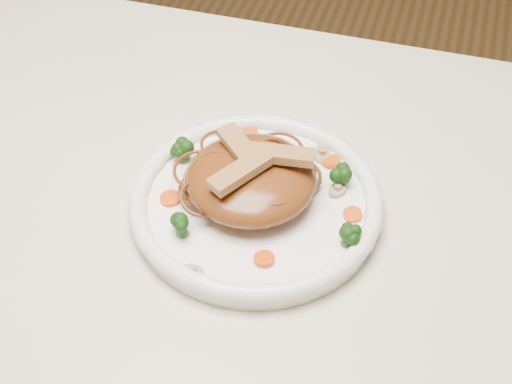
# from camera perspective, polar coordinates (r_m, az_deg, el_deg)

# --- Properties ---
(table) EXTENTS (1.20, 0.80, 0.75)m
(table) POSITION_cam_1_polar(r_m,az_deg,el_deg) (0.88, -6.29, -6.31)
(table) COLOR #EFE5CB
(table) RESTS_ON ground
(plate) EXTENTS (0.34, 0.34, 0.02)m
(plate) POSITION_cam_1_polar(r_m,az_deg,el_deg) (0.80, 0.00, -1.10)
(plate) COLOR white
(plate) RESTS_ON table
(noodle_mound) EXTENTS (0.15, 0.15, 0.05)m
(noodle_mound) POSITION_cam_1_polar(r_m,az_deg,el_deg) (0.78, -0.39, 1.05)
(noodle_mound) COLOR brown
(noodle_mound) RESTS_ON plate
(chicken_a) EXTENTS (0.07, 0.03, 0.01)m
(chicken_a) POSITION_cam_1_polar(r_m,az_deg,el_deg) (0.77, 1.96, 2.92)
(chicken_a) COLOR tan
(chicken_a) RESTS_ON noodle_mound
(chicken_b) EXTENTS (0.06, 0.06, 0.01)m
(chicken_b) POSITION_cam_1_polar(r_m,az_deg,el_deg) (0.78, -1.27, 3.55)
(chicken_b) COLOR tan
(chicken_b) RESTS_ON noodle_mound
(chicken_c) EXTENTS (0.06, 0.07, 0.01)m
(chicken_c) POSITION_cam_1_polar(r_m,az_deg,el_deg) (0.75, -1.23, 1.59)
(chicken_c) COLOR tan
(chicken_c) RESTS_ON noodle_mound
(broccoli_0) EXTENTS (0.03, 0.03, 0.03)m
(broccoli_0) POSITION_cam_1_polar(r_m,az_deg,el_deg) (0.81, 6.61, 1.42)
(broccoli_0) COLOR #0F3A0C
(broccoli_0) RESTS_ON plate
(broccoli_1) EXTENTS (0.04, 0.04, 0.03)m
(broccoli_1) POSITION_cam_1_polar(r_m,az_deg,el_deg) (0.83, -5.74, 3.30)
(broccoli_1) COLOR #0F3A0C
(broccoli_1) RESTS_ON plate
(broccoli_2) EXTENTS (0.03, 0.03, 0.03)m
(broccoli_2) POSITION_cam_1_polar(r_m,az_deg,el_deg) (0.75, -5.80, -2.45)
(broccoli_2) COLOR #0F3A0C
(broccoli_2) RESTS_ON plate
(broccoli_3) EXTENTS (0.03, 0.03, 0.03)m
(broccoli_3) POSITION_cam_1_polar(r_m,az_deg,el_deg) (0.75, 7.21, -3.35)
(broccoli_3) COLOR #0F3A0C
(broccoli_3) RESTS_ON plate
(carrot_0) EXTENTS (0.03, 0.03, 0.00)m
(carrot_0) POSITION_cam_1_polar(r_m,az_deg,el_deg) (0.84, 5.83, 2.40)
(carrot_0) COLOR #D54107
(carrot_0) RESTS_ON plate
(carrot_1) EXTENTS (0.03, 0.03, 0.00)m
(carrot_1) POSITION_cam_1_polar(r_m,az_deg,el_deg) (0.80, -6.70, -0.51)
(carrot_1) COLOR #D54107
(carrot_1) RESTS_ON plate
(carrot_2) EXTENTS (0.03, 0.03, 0.00)m
(carrot_2) POSITION_cam_1_polar(r_m,az_deg,el_deg) (0.78, 7.53, -1.76)
(carrot_2) COLOR #D54107
(carrot_2) RESTS_ON plate
(carrot_3) EXTENTS (0.02, 0.02, 0.00)m
(carrot_3) POSITION_cam_1_polar(r_m,az_deg,el_deg) (0.87, -0.46, 4.71)
(carrot_3) COLOR #D54107
(carrot_3) RESTS_ON plate
(carrot_4) EXTENTS (0.03, 0.03, 0.00)m
(carrot_4) POSITION_cam_1_polar(r_m,az_deg,el_deg) (0.74, 0.63, -5.22)
(carrot_4) COLOR #D54107
(carrot_4) RESTS_ON plate
(mushroom_0) EXTENTS (0.03, 0.03, 0.01)m
(mushroom_0) POSITION_cam_1_polar(r_m,az_deg,el_deg) (0.73, -4.97, -6.26)
(mushroom_0) COLOR tan
(mushroom_0) RESTS_ON plate
(mushroom_1) EXTENTS (0.03, 0.03, 0.01)m
(mushroom_1) POSITION_cam_1_polar(r_m,az_deg,el_deg) (0.81, 6.35, 0.11)
(mushroom_1) COLOR tan
(mushroom_1) RESTS_ON plate
(mushroom_2) EXTENTS (0.03, 0.03, 0.01)m
(mushroom_2) POSITION_cam_1_polar(r_m,az_deg,el_deg) (0.85, -5.92, 3.30)
(mushroom_2) COLOR tan
(mushroom_2) RESTS_ON plate
(mushroom_3) EXTENTS (0.03, 0.03, 0.01)m
(mushroom_3) POSITION_cam_1_polar(r_m,az_deg,el_deg) (0.85, 5.14, 2.93)
(mushroom_3) COLOR tan
(mushroom_3) RESTS_ON plate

